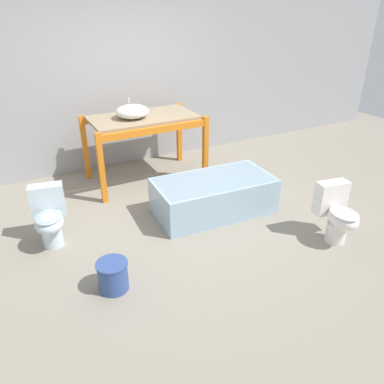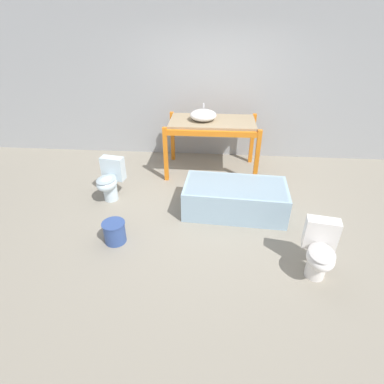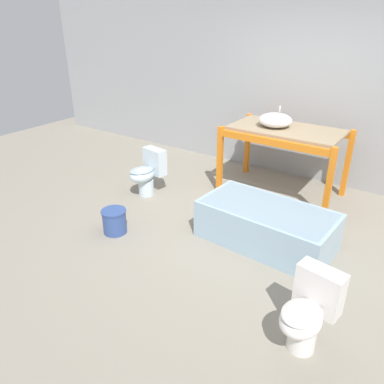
# 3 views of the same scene
# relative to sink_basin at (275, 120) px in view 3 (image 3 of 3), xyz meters

# --- Properties ---
(ground_plane) EXTENTS (12.00, 12.00, 0.00)m
(ground_plane) POSITION_rel_sink_basin_xyz_m (0.18, -1.26, -1.05)
(ground_plane) COLOR gray
(warehouse_wall_rear) EXTENTS (10.80, 0.08, 3.20)m
(warehouse_wall_rear) POSITION_rel_sink_basin_xyz_m (0.18, 0.81, 0.55)
(warehouse_wall_rear) COLOR #9EA0A3
(warehouse_wall_rear) RESTS_ON ground_plane
(shelving_rack) EXTENTS (1.61, 0.93, 0.96)m
(shelving_rack) POSITION_rel_sink_basin_xyz_m (0.16, 0.02, -0.24)
(shelving_rack) COLOR orange
(shelving_rack) RESTS_ON ground_plane
(sink_basin) EXTENTS (0.46, 0.44, 0.26)m
(sink_basin) POSITION_rel_sink_basin_xyz_m (0.00, 0.00, 0.00)
(sink_basin) COLOR white
(sink_basin) RESTS_ON shelving_rack
(bathtub_main) EXTENTS (1.51, 0.84, 0.45)m
(bathtub_main) POSITION_rel_sink_basin_xyz_m (0.54, -1.31, -0.79)
(bathtub_main) COLOR #99B7CC
(bathtub_main) RESTS_ON ground_plane
(toilet_near) EXTENTS (0.41, 0.56, 0.65)m
(toilet_near) POSITION_rel_sink_basin_xyz_m (-1.38, -1.09, -0.72)
(toilet_near) COLOR silver
(toilet_near) RESTS_ON ground_plane
(toilet_far) EXTENTS (0.40, 0.55, 0.65)m
(toilet_far) POSITION_rel_sink_basin_xyz_m (1.40, -2.48, -0.72)
(toilet_far) COLOR white
(toilet_far) RESTS_ON ground_plane
(bucket_white) EXTENTS (0.29, 0.29, 0.29)m
(bucket_white) POSITION_rel_sink_basin_xyz_m (-1.02, -2.12, -0.90)
(bucket_white) COLOR #334C8C
(bucket_white) RESTS_ON ground_plane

